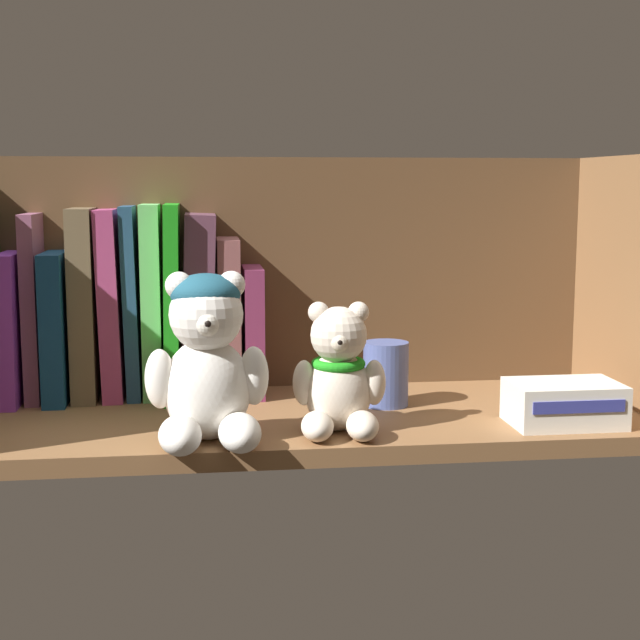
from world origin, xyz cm
name	(u,v)px	position (x,y,z in cm)	size (l,w,h in cm)	color
shelf_board	(297,422)	(0.00, 0.00, 1.00)	(77.16, 29.04, 2.00)	brown
shelf_back_panel	(284,281)	(0.00, 15.12, 15.53)	(79.56, 1.20, 31.06)	brown
shelf_side_panel_right	(632,290)	(39.38, 0.00, 15.53)	(1.60, 31.44, 31.06)	brown
book_1	(15,326)	(-32.72, 11.42, 10.89)	(2.27, 13.84, 17.79)	purple
book_2	(35,307)	(-30.24, 11.42, 13.15)	(1.74, 9.87, 22.31)	#864C68
book_3	(59,325)	(-27.60, 11.42, 10.90)	(2.60, 13.27, 17.80)	navy
book_4	(85,304)	(-24.39, 11.42, 13.46)	(2.85, 10.49, 22.92)	brown
book_5	(111,304)	(-21.31, 11.42, 13.39)	(2.37, 9.92, 22.78)	#A83C70
book_6	(132,302)	(-18.83, 11.42, 13.58)	(1.62, 9.03, 23.16)	navy
book_7	(152,301)	(-16.41, 11.42, 13.68)	(2.27, 9.11, 23.36)	#68C366
book_8	(173,300)	(-13.95, 11.42, 13.70)	(1.70, 14.93, 23.41)	#1A9218
book_9	(199,305)	(-10.83, 11.42, 13.11)	(3.59, 12.12, 22.21)	#5A3547
book_10	(228,316)	(-7.22, 11.42, 11.64)	(2.67, 11.28, 19.28)	brown
book_11	(253,330)	(-4.25, 11.42, 9.88)	(2.32, 11.11, 15.77)	#772A4F
teddy_bear_larger	(207,362)	(-10.04, -10.26, 10.14)	(12.49, 12.66, 17.17)	white
teddy_bear_smaller	(339,377)	(3.54, -8.46, 7.84)	(10.08, 10.34, 13.68)	beige
pillar_candle	(386,374)	(10.76, 2.47, 5.77)	(5.30, 5.30, 7.53)	#4C5B99
small_product_box	(564,403)	(28.12, -8.62, 4.32)	(11.71, 8.04, 4.64)	silver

